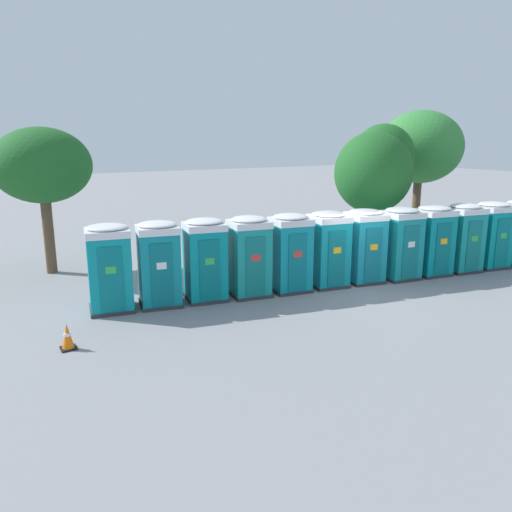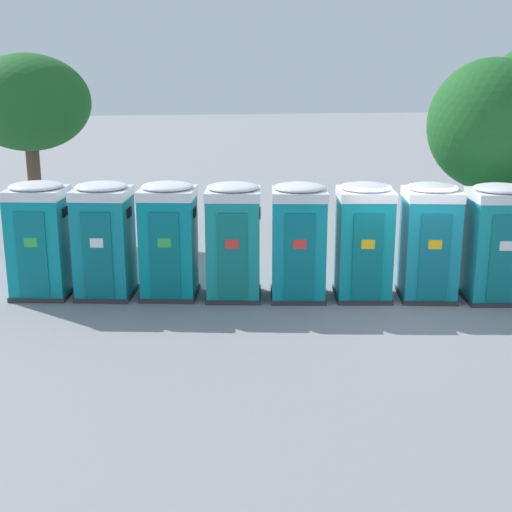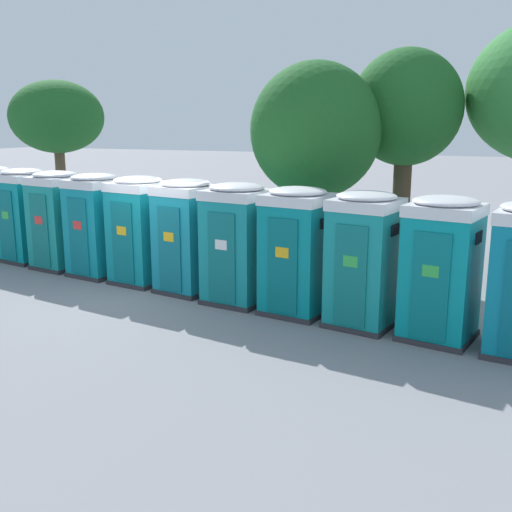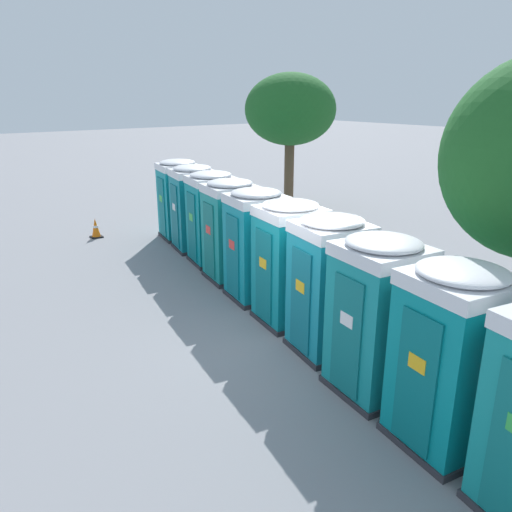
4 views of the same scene
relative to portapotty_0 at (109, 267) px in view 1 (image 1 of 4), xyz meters
The scene contains 17 objects.
ground_plane 7.88m from the portapotty_0, 12.53° to the right, with size 120.00×120.00×0.00m, color gray.
portapotty_0 is the anchor object (origin of this frame).
portapotty_1 1.41m from the portapotty_0, 10.36° to the right, with size 1.42×1.42×2.54m.
portapotty_2 2.82m from the portapotty_0, ahead, with size 1.40×1.40×2.54m.
portapotty_3 4.24m from the portapotty_0, 10.49° to the right, with size 1.36×1.37×2.54m.
portapotty_4 5.65m from the portapotty_0, 10.29° to the right, with size 1.37×1.37×2.54m.
portapotty_5 7.06m from the portapotty_0, ahead, with size 1.35×1.36×2.54m.
portapotty_6 8.47m from the portapotty_0, ahead, with size 1.38×1.39×2.54m.
portapotty_7 9.88m from the portapotty_0, 10.34° to the right, with size 1.38×1.35×2.54m.
portapotty_8 11.30m from the portapotty_0, 10.12° to the right, with size 1.39×1.37×2.54m.
portapotty_9 12.71m from the portapotty_0, 10.04° to the right, with size 1.38×1.40×2.54m.
portapotty_10 14.12m from the portapotty_0, ahead, with size 1.41×1.41×2.54m.
street_tree_0 16.27m from the portapotty_0, 10.71° to the left, with size 3.96×3.96×6.17m.
street_tree_1 5.98m from the portapotty_0, 98.94° to the left, with size 3.45×3.45×5.28m.
street_tree_2 12.93m from the portapotty_0, ahead, with size 2.68×2.68×5.49m.
street_tree_3 10.89m from the portapotty_0, ahead, with size 3.05×3.05×5.15m.
traffic_cone 2.94m from the portapotty_0, 125.90° to the right, with size 0.36×0.36×0.64m.
Camera 1 is at (-10.94, -12.34, 4.91)m, focal length 35.00 mm.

